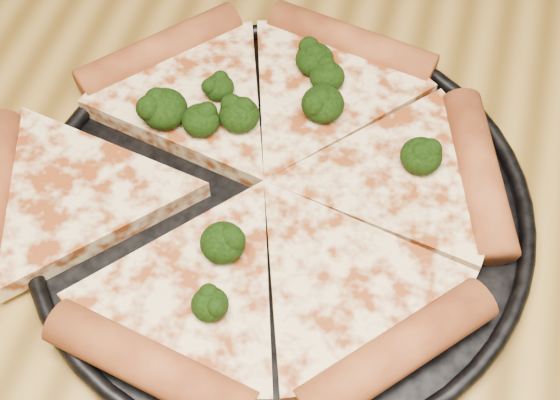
# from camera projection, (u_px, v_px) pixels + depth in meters

# --- Properties ---
(dining_table) EXTENTS (1.20, 0.90, 0.75)m
(dining_table) POSITION_uv_depth(u_px,v_px,m) (423.00, 310.00, 0.59)
(dining_table) COLOR olive
(dining_table) RESTS_ON ground
(pizza_pan) EXTENTS (0.33, 0.33, 0.02)m
(pizza_pan) POSITION_uv_depth(u_px,v_px,m) (280.00, 207.00, 0.53)
(pizza_pan) COLOR black
(pizza_pan) RESTS_ON dining_table
(pizza) EXTENTS (0.37, 0.33, 0.03)m
(pizza) POSITION_uv_depth(u_px,v_px,m) (255.00, 183.00, 0.52)
(pizza) COLOR beige
(pizza) RESTS_ON pizza_pan
(broccoli_florets) EXTENTS (0.20, 0.23, 0.02)m
(broccoli_florets) POSITION_uv_depth(u_px,v_px,m) (265.00, 128.00, 0.54)
(broccoli_florets) COLOR black
(broccoli_florets) RESTS_ON pizza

